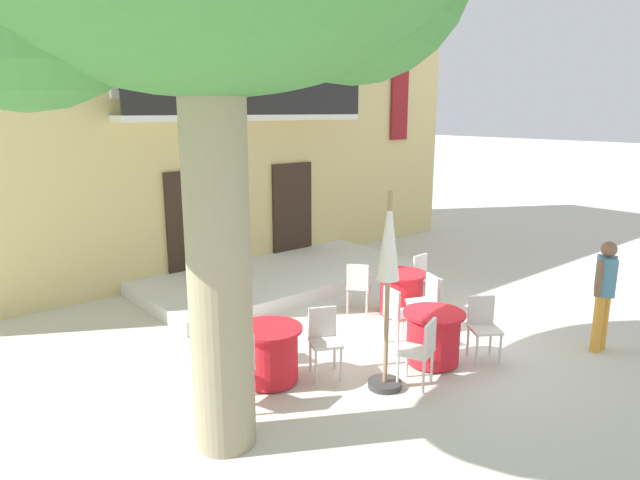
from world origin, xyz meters
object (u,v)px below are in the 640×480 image
object	(u,v)px
cafe_table_near_tree	(270,354)
cafe_chair_middle_2	(483,324)
cafe_chair_front_0	(426,299)
cafe_umbrella	(388,263)
cafe_table_front	(401,293)
cafe_chair_front_1	(424,276)
cafe_chair_near_tree_0	(237,367)
cafe_chair_near_tree_1	(324,337)
pedestrian_near_entrance	(604,290)
cafe_chair_middle_0	(397,312)
cafe_chair_middle_1	(422,348)
cafe_chair_front_2	(358,284)
cafe_chair_near_tree_2	(239,327)
cafe_table_middle	(433,337)

from	to	relation	value
cafe_table_near_tree	cafe_chair_middle_2	size ratio (longest dim) A/B	0.95
cafe_chair_front_0	cafe_umbrella	world-z (taller)	cafe_umbrella
cafe_table_front	cafe_umbrella	bearing A→B (deg)	-142.26
cafe_chair_front_1	cafe_chair_near_tree_0	bearing A→B (deg)	-167.65
cafe_chair_front_1	cafe_umbrella	world-z (taller)	cafe_umbrella
cafe_chair_middle_2	cafe_chair_front_0	world-z (taller)	same
cafe_chair_near_tree_0	cafe_chair_near_tree_1	distance (m)	1.39
cafe_table_near_tree	cafe_chair_near_tree_0	bearing A→B (deg)	-155.57
cafe_chair_front_0	pedestrian_near_entrance	size ratio (longest dim) A/B	0.55
cafe_chair_middle_0	cafe_chair_middle_1	world-z (taller)	same
cafe_chair_middle_0	cafe_chair_middle_1	size ratio (longest dim) A/B	1.00
cafe_chair_near_tree_0	cafe_umbrella	xyz separation A→B (m)	(1.73, -0.76, 1.14)
cafe_chair_middle_0	cafe_chair_front_2	distance (m)	1.47
cafe_chair_front_0	cafe_chair_front_2	world-z (taller)	same
cafe_chair_middle_1	cafe_chair_front_0	world-z (taller)	same
cafe_chair_front_2	cafe_umbrella	bearing A→B (deg)	-126.32
cafe_umbrella	cafe_chair_front_0	bearing A→B (deg)	25.94
cafe_table_near_tree	cafe_table_front	xyz separation A→B (m)	(3.19, 0.58, 0.00)
cafe_chair_middle_1	cafe_umbrella	bearing A→B (deg)	141.99
cafe_chair_near_tree_1	cafe_chair_front_0	xyz separation A→B (m)	(2.26, 0.13, 0.00)
cafe_chair_near_tree_1	cafe_table_front	size ratio (longest dim) A/B	1.05
cafe_chair_near_tree_1	cafe_chair_middle_2	size ratio (longest dim) A/B	1.00
cafe_chair_near_tree_2	cafe_umbrella	bearing A→B (deg)	-60.47
cafe_chair_middle_0	cafe_chair_front_2	bearing A→B (deg)	69.64
cafe_chair_near_tree_0	pedestrian_near_entrance	xyz separation A→B (m)	(5.00, -2.00, 0.41)
cafe_chair_near_tree_1	cafe_chair_near_tree_2	world-z (taller)	same
cafe_chair_middle_1	cafe_chair_front_1	bearing A→B (deg)	39.17
cafe_chair_near_tree_1	cafe_chair_near_tree_2	distance (m)	1.23
cafe_table_middle	cafe_chair_front_1	size ratio (longest dim) A/B	0.95
cafe_chair_front_2	cafe_chair_front_1	bearing A→B (deg)	-18.47
cafe_chair_middle_0	cafe_chair_middle_2	size ratio (longest dim) A/B	1.00
cafe_chair_front_1	cafe_chair_near_tree_1	bearing A→B (deg)	-163.32
cafe_table_near_tree	cafe_chair_front_2	world-z (taller)	cafe_chair_front_2
cafe_chair_middle_0	cafe_chair_near_tree_0	bearing A→B (deg)	-178.93
cafe_chair_near_tree_2	cafe_chair_front_1	size ratio (longest dim) A/B	1.00
cafe_chair_near_tree_1	cafe_table_front	distance (m)	2.63
cafe_chair_near_tree_1	cafe_umbrella	bearing A→B (deg)	-66.98
cafe_chair_middle_0	pedestrian_near_entrance	size ratio (longest dim) A/B	0.55
cafe_table_front	cafe_chair_near_tree_1	bearing A→B (deg)	-161.12
cafe_umbrella	cafe_table_middle	bearing A→B (deg)	3.65
cafe_table_near_tree	pedestrian_near_entrance	size ratio (longest dim) A/B	0.52
cafe_chair_middle_2	cafe_chair_front_2	distance (m)	2.49
cafe_table_middle	cafe_chair_front_1	xyz separation A→B (m)	(1.85, 1.71, 0.14)
cafe_chair_near_tree_1	cafe_table_middle	xyz separation A→B (m)	(1.37, -0.74, -0.14)
cafe_chair_front_0	cafe_chair_front_2	xyz separation A→B (m)	(-0.31, 1.26, 0.00)
cafe_table_near_tree	pedestrian_near_entrance	bearing A→B (deg)	-28.18
cafe_chair_near_tree_0	cafe_umbrella	world-z (taller)	cafe_umbrella
cafe_table_near_tree	cafe_chair_near_tree_1	distance (m)	0.77
cafe_chair_middle_0	cafe_table_middle	bearing A→B (deg)	-95.57
cafe_table_front	cafe_chair_front_0	world-z (taller)	cafe_chair_front_0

